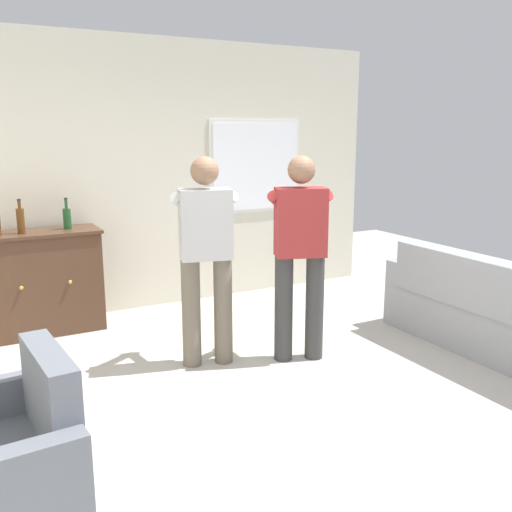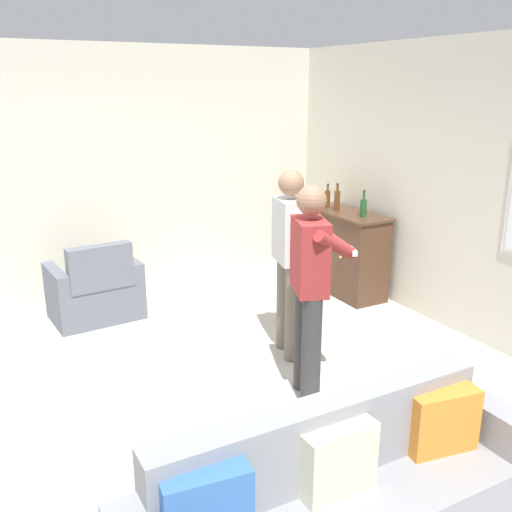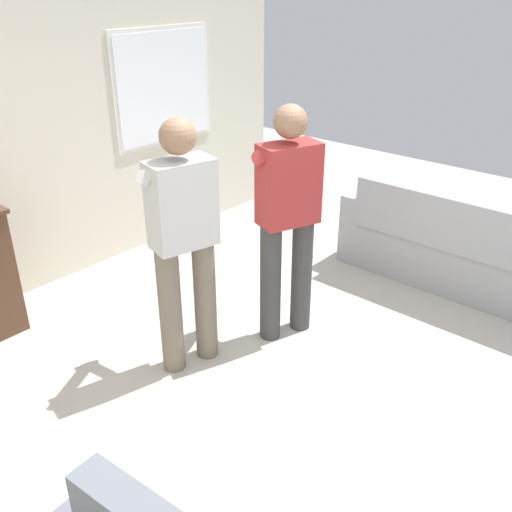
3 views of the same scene
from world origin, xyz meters
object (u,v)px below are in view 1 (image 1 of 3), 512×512
at_px(couch, 497,318).
at_px(bottle_liquor_amber, 67,218).
at_px(armchair, 8,471).
at_px(sideboard_cabinet, 42,282).
at_px(bottle_wine_green, 21,220).
at_px(person_standing_right, 300,249).
at_px(person_standing_left, 206,251).

xyz_separation_m(couch, bottle_liquor_amber, (-2.95, 2.46, 0.73)).
xyz_separation_m(armchair, bottle_liquor_amber, (0.84, 2.78, 0.78)).
relative_size(sideboard_cabinet, bottle_wine_green, 3.47).
xyz_separation_m(armchair, bottle_wine_green, (0.43, 2.72, 0.80)).
bearing_deg(person_standing_right, bottle_liquor_amber, 131.62).
height_order(bottle_wine_green, person_standing_left, person_standing_left).
bearing_deg(sideboard_cabinet, person_standing_left, -53.31).
relative_size(bottle_wine_green, person_standing_right, 0.19).
xyz_separation_m(sideboard_cabinet, bottle_wine_green, (-0.15, -0.05, 0.60)).
bearing_deg(person_standing_right, sideboard_cabinet, 136.33).
relative_size(couch, bottle_liquor_amber, 7.66).
bearing_deg(armchair, bottle_liquor_amber, 73.07).
bearing_deg(armchair, sideboard_cabinet, 78.18).
bearing_deg(person_standing_right, bottle_wine_green, 139.51).
height_order(armchair, person_standing_right, person_standing_right).
distance_m(armchair, sideboard_cabinet, 2.84).
distance_m(armchair, person_standing_right, 2.66).
xyz_separation_m(armchair, sideboard_cabinet, (0.58, 2.77, 0.20)).
bearing_deg(bottle_liquor_amber, armchair, -106.93).
bearing_deg(couch, person_standing_left, 154.28).
distance_m(sideboard_cabinet, bottle_wine_green, 0.62).
distance_m(bottle_wine_green, person_standing_left, 1.82).
height_order(person_standing_left, person_standing_right, same).
xyz_separation_m(bottle_liquor_amber, person_standing_right, (1.50, -1.68, -0.14)).
xyz_separation_m(sideboard_cabinet, person_standing_right, (1.76, -1.68, 0.45)).
relative_size(armchair, sideboard_cabinet, 0.86).
height_order(bottle_wine_green, bottle_liquor_amber, bottle_wine_green).
bearing_deg(sideboard_cabinet, couch, -37.35).
height_order(bottle_liquor_amber, person_standing_left, person_standing_left).
bearing_deg(armchair, person_standing_right, 24.99).
height_order(armchair, sideboard_cabinet, sideboard_cabinet).
distance_m(sideboard_cabinet, person_standing_right, 2.48).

